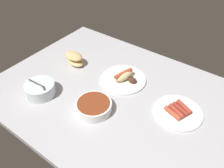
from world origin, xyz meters
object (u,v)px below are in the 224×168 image
at_px(plate_hotdog_assembled, 124,78).
at_px(bowl_chili, 94,106).
at_px(plate_sausages, 178,112).
at_px(bowl_coleslaw, 40,89).
at_px(bread_stack, 75,59).

bearing_deg(plate_hotdog_assembled, bowl_chili, -87.32).
distance_m(plate_sausages, plate_hotdog_assembled, 0.34).
height_order(bowl_coleslaw, plate_sausages, bowl_coleslaw).
distance_m(bowl_coleslaw, plate_hotdog_assembled, 0.43).
bearing_deg(bowl_chili, bread_stack, 146.42).
relative_size(bowl_coleslaw, plate_hotdog_assembled, 0.65).
height_order(plate_sausages, plate_hotdog_assembled, plate_hotdog_assembled).
bearing_deg(bowl_coleslaw, bowl_chili, 13.89).
bearing_deg(bowl_chili, plate_hotdog_assembled, 92.68).
relative_size(bread_stack, bowl_coleslaw, 0.84).
bearing_deg(plate_hotdog_assembled, bread_stack, -172.11).
relative_size(bread_stack, plate_hotdog_assembled, 0.54).
height_order(bowl_chili, bowl_coleslaw, bowl_coleslaw).
bearing_deg(plate_hotdog_assembled, bowl_coleslaw, -129.90).
height_order(bowl_coleslaw, plate_hotdog_assembled, bowl_coleslaw).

